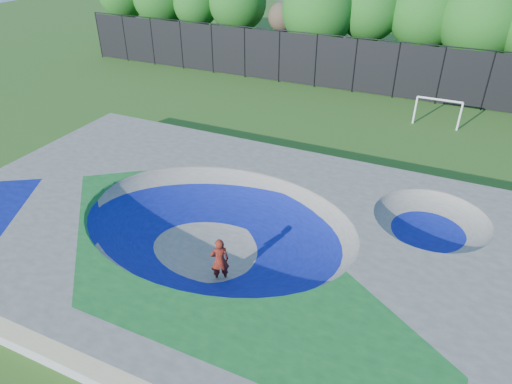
# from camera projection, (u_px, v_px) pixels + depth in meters

# --- Properties ---
(ground) EXTENTS (120.00, 120.00, 0.00)m
(ground) POSITION_uv_depth(u_px,v_px,m) (218.00, 249.00, 18.21)
(ground) COLOR #2C5718
(ground) RESTS_ON ground
(skate_deck) EXTENTS (22.00, 14.00, 1.50)m
(skate_deck) POSITION_uv_depth(u_px,v_px,m) (217.00, 234.00, 17.83)
(skate_deck) COLOR gray
(skate_deck) RESTS_ON ground
(skater) EXTENTS (0.80, 0.76, 1.84)m
(skater) POSITION_uv_depth(u_px,v_px,m) (220.00, 261.00, 16.19)
(skater) COLOR red
(skater) RESTS_ON ground
(skateboard) EXTENTS (0.69, 0.72, 0.05)m
(skateboard) POSITION_uv_depth(u_px,v_px,m) (221.00, 280.00, 16.65)
(skateboard) COLOR black
(skateboard) RESTS_ON ground
(soccer_goal) EXTENTS (2.78, 0.12, 1.83)m
(soccer_goal) POSITION_uv_depth(u_px,v_px,m) (438.00, 108.00, 28.21)
(soccer_goal) COLOR white
(soccer_goal) RESTS_ON ground
(fence) EXTENTS (48.09, 0.09, 4.04)m
(fence) POSITION_uv_depth(u_px,v_px,m) (355.00, 64.00, 33.45)
(fence) COLOR black
(fence) RESTS_ON ground
(treeline) EXTENTS (51.99, 7.58, 8.21)m
(treeline) POSITION_uv_depth(u_px,v_px,m) (374.00, 13.00, 35.83)
(treeline) COLOR #493324
(treeline) RESTS_ON ground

